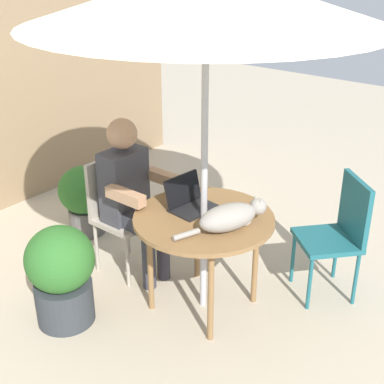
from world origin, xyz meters
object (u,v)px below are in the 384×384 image
patio_table (204,225)px  potted_plant_by_chair (85,196)px  person_seated (131,191)px  chair_occupied (118,206)px  chair_empty (340,228)px  cat (231,217)px  potted_plant_near_fence (61,273)px  laptop (188,199)px

patio_table → potted_plant_by_chair: (0.19, 1.44, -0.30)m
person_seated → potted_plant_by_chair: bearing=76.3°
chair_occupied → person_seated: size_ratio=0.73×
patio_table → chair_empty: size_ratio=1.05×
chair_occupied → cat: (-0.02, -1.06, 0.26)m
person_seated → potted_plant_by_chair: (0.19, 0.77, -0.35)m
chair_empty → potted_plant_by_chair: size_ratio=1.44×
chair_occupied → potted_plant_by_chair: (0.19, 0.62, -0.18)m
potted_plant_by_chair → person_seated: bearing=-103.7°
chair_empty → potted_plant_near_fence: size_ratio=1.27×
chair_empty → laptop: size_ratio=2.76×
laptop → person_seated: bearing=94.8°
potted_plant_near_fence → laptop: bearing=-31.3°
potted_plant_by_chair → laptop: bearing=-96.5°
potted_plant_by_chair → potted_plant_near_fence: bearing=-137.9°
person_seated → potted_plant_near_fence: (-0.72, -0.04, -0.32)m
patio_table → laptop: 0.21m
chair_empty → potted_plant_by_chair: (-0.54, 2.09, -0.18)m
cat → potted_plant_near_fence: bearing=129.1°
chair_occupied → potted_plant_by_chair: bearing=73.0°
person_seated → potted_plant_near_fence: 0.79m
potted_plant_by_chair → chair_empty: bearing=-75.5°
patio_table → laptop: (0.04, 0.17, 0.13)m
chair_empty → chair_occupied: bearing=116.4°
person_seated → laptop: (0.04, -0.50, 0.07)m
chair_occupied → potted_plant_by_chair: 0.67m
patio_table → chair_empty: chair_empty is taller
cat → potted_plant_by_chair: 1.74m
chair_empty → person_seated: size_ratio=0.73×
chair_occupied → potted_plant_near_fence: (-0.72, -0.20, -0.15)m
chair_occupied → cat: bearing=-91.0°
patio_table → chair_empty: (0.73, -0.64, -0.12)m
person_seated → potted_plant_near_fence: bearing=-176.6°
person_seated → laptop: size_ratio=3.81×
patio_table → laptop: size_ratio=2.89×
potted_plant_near_fence → potted_plant_by_chair: 1.22m
person_seated → cat: bearing=-91.2°
chair_occupied → potted_plant_by_chair: size_ratio=1.44×
patio_table → potted_plant_near_fence: (-0.72, 0.63, -0.27)m
chair_empty → potted_plant_by_chair: chair_empty is taller
person_seated → cat: 0.91m
chair_occupied → potted_plant_near_fence: 0.76m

